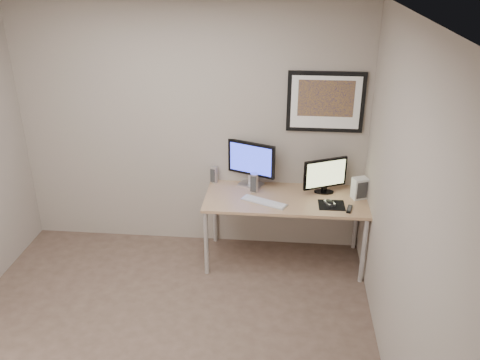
{
  "coord_description": "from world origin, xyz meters",
  "views": [
    {
      "loc": [
        0.97,
        -3.17,
        2.99
      ],
      "look_at": [
        0.57,
        1.1,
        1.02
      ],
      "focal_mm": 38.0,
      "sensor_mm": 36.0,
      "label": 1
    }
  ],
  "objects_px": {
    "speaker_left": "(214,175)",
    "fan_unit": "(360,188)",
    "monitor_large": "(251,162)",
    "keyboard": "(264,202)",
    "framed_art": "(326,102)",
    "speaker_right": "(254,183)",
    "monitor_tv": "(325,175)",
    "desk": "(285,203)"
  },
  "relations": [
    {
      "from": "fan_unit",
      "to": "speaker_right",
      "type": "bearing_deg",
      "value": 154.91
    },
    {
      "from": "monitor_large",
      "to": "speaker_right",
      "type": "distance_m",
      "value": 0.22
    },
    {
      "from": "speaker_right",
      "to": "framed_art",
      "type": "bearing_deg",
      "value": 30.6
    },
    {
      "from": "monitor_large",
      "to": "speaker_left",
      "type": "height_order",
      "value": "monitor_large"
    },
    {
      "from": "speaker_left",
      "to": "keyboard",
      "type": "height_order",
      "value": "speaker_left"
    },
    {
      "from": "speaker_right",
      "to": "fan_unit",
      "type": "distance_m",
      "value": 1.04
    },
    {
      "from": "desk",
      "to": "speaker_left",
      "type": "distance_m",
      "value": 0.83
    },
    {
      "from": "speaker_left",
      "to": "fan_unit",
      "type": "xyz_separation_m",
      "value": [
        1.48,
        -0.24,
        0.02
      ]
    },
    {
      "from": "speaker_left",
      "to": "fan_unit",
      "type": "bearing_deg",
      "value": 13.21
    },
    {
      "from": "monitor_large",
      "to": "speaker_right",
      "type": "bearing_deg",
      "value": -51.04
    },
    {
      "from": "speaker_left",
      "to": "fan_unit",
      "type": "distance_m",
      "value": 1.49
    },
    {
      "from": "monitor_large",
      "to": "keyboard",
      "type": "bearing_deg",
      "value": -45.48
    },
    {
      "from": "monitor_large",
      "to": "desk",
      "type": "bearing_deg",
      "value": -12.71
    },
    {
      "from": "fan_unit",
      "to": "framed_art",
      "type": "bearing_deg",
      "value": 121.16
    },
    {
      "from": "keyboard",
      "to": "monitor_large",
      "type": "bearing_deg",
      "value": 137.17
    },
    {
      "from": "monitor_large",
      "to": "speaker_right",
      "type": "xyz_separation_m",
      "value": [
        0.04,
        -0.15,
        -0.16
      ]
    },
    {
      "from": "monitor_tv",
      "to": "desk",
      "type": "bearing_deg",
      "value": 176.16
    },
    {
      "from": "framed_art",
      "to": "monitor_large",
      "type": "height_order",
      "value": "framed_art"
    },
    {
      "from": "monitor_large",
      "to": "fan_unit",
      "type": "xyz_separation_m",
      "value": [
        1.08,
        -0.2,
        -0.15
      ]
    },
    {
      "from": "speaker_left",
      "to": "desk",
      "type": "bearing_deg",
      "value": 0.92
    },
    {
      "from": "monitor_tv",
      "to": "speaker_right",
      "type": "relative_size",
      "value": 2.18
    },
    {
      "from": "framed_art",
      "to": "speaker_left",
      "type": "xyz_separation_m",
      "value": [
        -1.11,
        -0.04,
        -0.8
      ]
    },
    {
      "from": "monitor_large",
      "to": "speaker_right",
      "type": "height_order",
      "value": "monitor_large"
    },
    {
      "from": "framed_art",
      "to": "speaker_right",
      "type": "relative_size",
      "value": 3.76
    },
    {
      "from": "desk",
      "to": "monitor_large",
      "type": "distance_m",
      "value": 0.55
    },
    {
      "from": "desk",
      "to": "speaker_left",
      "type": "bearing_deg",
      "value": 158.58
    },
    {
      "from": "monitor_tv",
      "to": "fan_unit",
      "type": "distance_m",
      "value": 0.36
    },
    {
      "from": "speaker_left",
      "to": "speaker_right",
      "type": "bearing_deg",
      "value": -1.13
    },
    {
      "from": "speaker_left",
      "to": "fan_unit",
      "type": "relative_size",
      "value": 0.81
    },
    {
      "from": "monitor_tv",
      "to": "framed_art",
      "type": "bearing_deg",
      "value": 75.31
    },
    {
      "from": "desk",
      "to": "fan_unit",
      "type": "relative_size",
      "value": 7.43
    },
    {
      "from": "framed_art",
      "to": "speaker_right",
      "type": "xyz_separation_m",
      "value": [
        -0.67,
        -0.22,
        -0.79
      ]
    },
    {
      "from": "speaker_left",
      "to": "framed_art",
      "type": "bearing_deg",
      "value": 24.18
    },
    {
      "from": "speaker_left",
      "to": "keyboard",
      "type": "bearing_deg",
      "value": -15.4
    },
    {
      "from": "monitor_tv",
      "to": "keyboard",
      "type": "xyz_separation_m",
      "value": [
        -0.59,
        -0.28,
        -0.19
      ]
    },
    {
      "from": "framed_art",
      "to": "keyboard",
      "type": "xyz_separation_m",
      "value": [
        -0.56,
        -0.46,
        -0.88
      ]
    },
    {
      "from": "monitor_large",
      "to": "speaker_left",
      "type": "relative_size",
      "value": 2.83
    },
    {
      "from": "monitor_large",
      "to": "speaker_left",
      "type": "bearing_deg",
      "value": -163.71
    },
    {
      "from": "monitor_tv",
      "to": "speaker_right",
      "type": "bearing_deg",
      "value": 158.32
    },
    {
      "from": "desk",
      "to": "speaker_right",
      "type": "relative_size",
      "value": 8.03
    },
    {
      "from": "speaker_right",
      "to": "monitor_large",
      "type": "bearing_deg",
      "value": 118.73
    },
    {
      "from": "speaker_left",
      "to": "speaker_right",
      "type": "height_order",
      "value": "speaker_right"
    }
  ]
}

